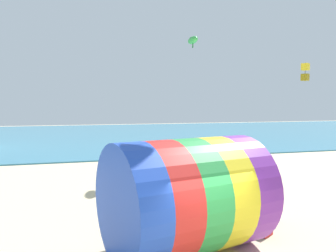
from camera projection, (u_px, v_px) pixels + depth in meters
sea at (105, 135)px, 43.94m from camera, size 120.00×40.00×0.10m
giant_inflatable_tube at (187, 195)px, 9.46m from camera, size 5.03×4.26×3.31m
kite_handler at (276, 199)px, 11.99m from camera, size 0.39×0.42×1.62m
kite_yellow_box at (305, 72)px, 20.60m from camera, size 0.55×0.55×1.16m
kite_green_parafoil at (193, 40)px, 21.07m from camera, size 0.60×1.45×0.73m
cooler_box at (264, 230)px, 10.70m from camera, size 0.63×0.57×0.36m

